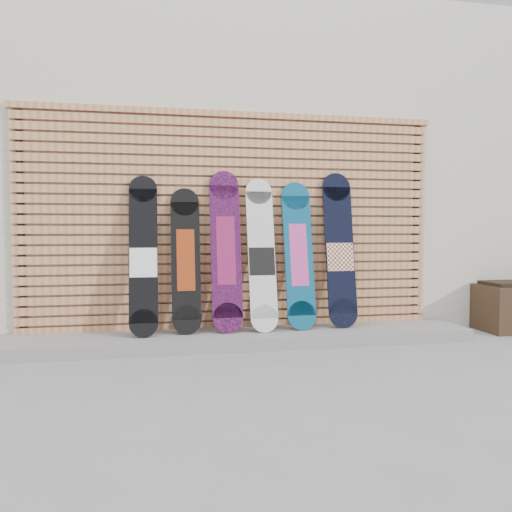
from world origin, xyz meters
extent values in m
plane|color=gray|center=(0.00, 0.00, 0.00)|extent=(80.00, 80.00, 0.00)
cube|color=beige|center=(0.50, 3.50, 1.80)|extent=(12.00, 5.00, 3.60)
cube|color=gray|center=(-0.15, 0.68, 0.06)|extent=(4.60, 0.70, 0.12)
cube|color=#C57F52|center=(-0.15, 0.97, 0.14)|extent=(4.20, 0.05, 0.08)
cube|color=#C57F52|center=(-0.15, 0.97, 0.23)|extent=(4.20, 0.05, 0.08)
cube|color=#C57F52|center=(-0.15, 0.97, 0.33)|extent=(4.20, 0.05, 0.07)
cube|color=#C57F52|center=(-0.15, 0.97, 0.43)|extent=(4.20, 0.05, 0.07)
cube|color=#C57F52|center=(-0.15, 0.97, 0.53)|extent=(4.20, 0.05, 0.07)
cube|color=#C57F52|center=(-0.15, 0.97, 0.62)|extent=(4.20, 0.05, 0.07)
cube|color=#C57F52|center=(-0.15, 0.97, 0.72)|extent=(4.20, 0.05, 0.07)
cube|color=#C57F52|center=(-0.15, 0.97, 0.82)|extent=(4.20, 0.05, 0.07)
cube|color=#C57F52|center=(-0.15, 0.97, 0.91)|extent=(4.20, 0.05, 0.07)
cube|color=#C57F52|center=(-0.15, 0.97, 1.01)|extent=(4.20, 0.05, 0.08)
cube|color=#C57F52|center=(-0.15, 0.97, 1.11)|extent=(4.20, 0.05, 0.08)
cube|color=#C57F52|center=(-0.15, 0.97, 1.20)|extent=(4.20, 0.05, 0.08)
cube|color=#C57F52|center=(-0.15, 0.97, 1.30)|extent=(4.20, 0.05, 0.08)
cube|color=#C57F52|center=(-0.15, 0.97, 1.40)|extent=(4.20, 0.05, 0.08)
cube|color=#C57F52|center=(-0.15, 0.97, 1.50)|extent=(4.20, 0.05, 0.08)
cube|color=#C57F52|center=(-0.15, 0.97, 1.59)|extent=(4.20, 0.05, 0.08)
cube|color=#C57F52|center=(-0.15, 0.97, 1.69)|extent=(4.20, 0.05, 0.08)
cube|color=#C57F52|center=(-0.15, 0.97, 1.79)|extent=(4.20, 0.05, 0.08)
cube|color=#C57F52|center=(-0.15, 0.97, 1.88)|extent=(4.20, 0.05, 0.08)
cube|color=#C57F52|center=(-0.15, 0.97, 1.98)|extent=(4.20, 0.05, 0.08)
cube|color=#C57F52|center=(-0.15, 0.97, 2.08)|extent=(4.20, 0.05, 0.08)
cube|color=#C57F52|center=(-0.15, 0.97, 2.17)|extent=(4.20, 0.05, 0.08)
cube|color=black|center=(-2.17, 0.99, 1.12)|extent=(0.06, 0.04, 2.23)
cube|color=black|center=(1.87, 0.99, 1.12)|extent=(0.06, 0.04, 2.23)
cube|color=#C57F52|center=(-0.15, 0.97, 2.26)|extent=(4.26, 0.07, 0.06)
cube|color=black|center=(-1.04, 0.75, 0.87)|extent=(0.27, 0.33, 1.26)
cylinder|color=black|center=(-1.04, 0.60, 0.25)|extent=(0.27, 0.08, 0.26)
cylinder|color=black|center=(-1.04, 0.90, 1.50)|extent=(0.27, 0.08, 0.26)
cube|color=white|center=(-1.04, 0.73, 0.80)|extent=(0.25, 0.09, 0.28)
cube|color=black|center=(-0.64, 0.78, 0.82)|extent=(0.28, 0.26, 1.13)
cylinder|color=black|center=(-0.64, 0.66, 0.26)|extent=(0.28, 0.08, 0.28)
cylinder|color=black|center=(-0.64, 0.90, 1.38)|extent=(0.28, 0.08, 0.28)
cube|color=maroon|center=(-0.64, 0.78, 0.82)|extent=(0.17, 0.15, 0.59)
cube|color=black|center=(-0.26, 0.77, 0.91)|extent=(0.29, 0.28, 1.29)
cylinder|color=black|center=(-0.26, 0.64, 0.26)|extent=(0.29, 0.08, 0.29)
cylinder|color=black|center=(-0.26, 0.90, 1.55)|extent=(0.29, 0.08, 0.29)
cube|color=#8F1C56|center=(-0.26, 0.77, 0.91)|extent=(0.18, 0.16, 0.67)
cube|color=silver|center=(0.10, 0.76, 0.87)|extent=(0.27, 0.31, 1.24)
cylinder|color=silver|center=(0.10, 0.61, 0.25)|extent=(0.27, 0.08, 0.27)
cylinder|color=silver|center=(0.10, 0.90, 1.49)|extent=(0.27, 0.08, 0.27)
cube|color=black|center=(0.10, 0.74, 0.80)|extent=(0.26, 0.09, 0.28)
cube|color=#0C5277|center=(0.48, 0.78, 0.86)|extent=(0.29, 0.28, 1.19)
cylinder|color=#0C5277|center=(0.48, 0.65, 0.26)|extent=(0.29, 0.08, 0.29)
cylinder|color=#0C5277|center=(0.48, 0.90, 1.45)|extent=(0.29, 0.08, 0.29)
cube|color=#EB52B2|center=(0.48, 0.78, 0.86)|extent=(0.18, 0.16, 0.62)
cube|color=black|center=(0.92, 0.79, 0.91)|extent=(0.30, 0.26, 1.29)
cylinder|color=black|center=(0.92, 0.67, 0.27)|extent=(0.30, 0.08, 0.30)
cylinder|color=black|center=(0.92, 0.91, 1.55)|extent=(0.30, 0.08, 0.30)
cube|color=white|center=(0.92, 0.77, 0.83)|extent=(0.28, 0.08, 0.29)
camera|label=1|loc=(-0.89, -4.05, 1.11)|focal=35.00mm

